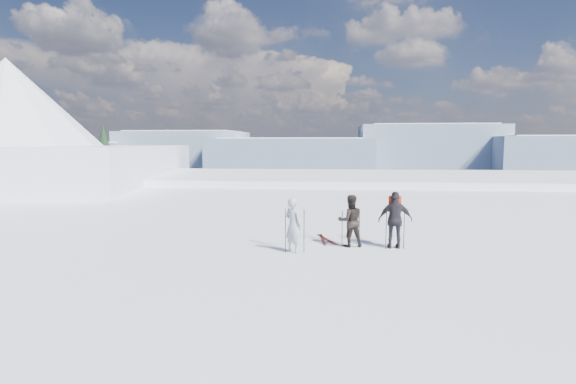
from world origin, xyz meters
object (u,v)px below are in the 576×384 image
object	(u,v)px
skier_pack	(395,220)
skis_loose	(325,240)
skier_grey	(293,225)
skier_dark	(350,221)

from	to	relation	value
skier_pack	skis_loose	size ratio (longest dim) A/B	1.03
skier_grey	skier_pack	bearing A→B (deg)	-125.90
skier_grey	skier_pack	size ratio (longest dim) A/B	0.93
skier_dark	skis_loose	world-z (taller)	skier_dark
skier_dark	skier_pack	size ratio (longest dim) A/B	0.93
skier_dark	skis_loose	xyz separation A→B (m)	(-0.78, 0.87, -0.79)
skier_pack	skier_grey	bearing A→B (deg)	16.69
skier_dark	skier_grey	bearing A→B (deg)	15.31
skier_pack	skis_loose	world-z (taller)	skier_pack
skis_loose	skier_pack	bearing A→B (deg)	-24.42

